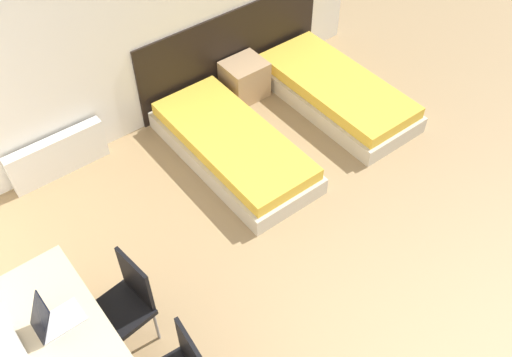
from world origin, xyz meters
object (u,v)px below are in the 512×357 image
object	(u,v)px
chair_near_laptop	(126,301)
nightstand	(244,79)
laptop	(53,320)
bed_near_door	(336,92)
bed_near_window	(233,147)

from	to	relation	value
chair_near_laptop	nightstand	bearing A→B (deg)	29.90
chair_near_laptop	laptop	distance (m)	0.62
bed_near_door	laptop	bearing A→B (deg)	-163.15
bed_near_door	chair_near_laptop	size ratio (longest dim) A/B	2.20
bed_near_door	chair_near_laptop	distance (m)	3.57
bed_near_window	chair_near_laptop	world-z (taller)	chair_near_laptop
bed_near_door	bed_near_window	bearing A→B (deg)	180.00
bed_near_window	nightstand	size ratio (longest dim) A/B	4.14
chair_near_laptop	bed_near_door	bearing A→B (deg)	12.26
chair_near_laptop	laptop	bearing A→B (deg)	176.42
bed_near_window	nightstand	xyz separation A→B (m)	(0.75, 0.79, 0.06)
bed_near_door	chair_near_laptop	world-z (taller)	chair_near_laptop
nightstand	laptop	size ratio (longest dim) A/B	1.43
bed_near_window	bed_near_door	size ratio (longest dim) A/B	1.00
laptop	chair_near_laptop	bearing A→B (deg)	2.22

